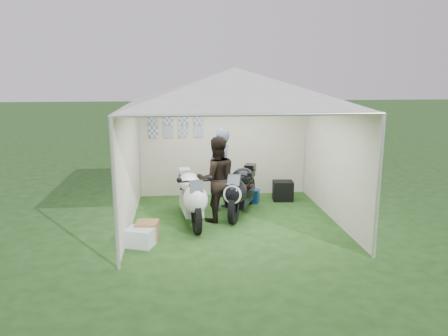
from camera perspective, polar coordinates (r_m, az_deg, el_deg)
The scene contains 10 objects.
ground at distance 8.79m, azimuth 1.28°, elevation -6.93°, with size 80.00×80.00×0.00m, color #1D4414.
canopy_tent at distance 8.34m, azimuth 1.34°, elevation 10.11°, with size 5.66×5.66×3.00m.
motorcycle_white at distance 8.52m, azimuth -4.29°, elevation -3.63°, with size 0.61×2.04×1.00m.
motorcycle_black at distance 9.03m, azimuth 2.22°, elevation -2.74°, with size 0.98×1.91×0.99m.
paddock_stand at distance 10.00m, azimuth 3.40°, elevation -3.65°, with size 0.41×0.25×0.31m, color #1D4AB7.
person_dark_jacket at distance 8.58m, azimuth -1.00°, elevation -1.50°, with size 0.82×0.64×1.69m, color black.
person_blue_jacket at distance 9.31m, azimuth -0.48°, elevation -0.20°, with size 0.64×0.42×1.76m, color slate.
equipment_box at distance 10.21m, azimuth 7.70°, elevation -2.96°, with size 0.45×0.36×0.45m, color black.
crate_0 at distance 7.66m, azimuth -10.91°, elevation -8.88°, with size 0.46×0.36×0.31m, color silver.
crate_1 at distance 7.86m, azimuth -10.03°, elevation -8.13°, with size 0.38×0.38×0.34m, color olive.
Camera 1 is at (-1.04, -8.24, 2.88)m, focal length 35.00 mm.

